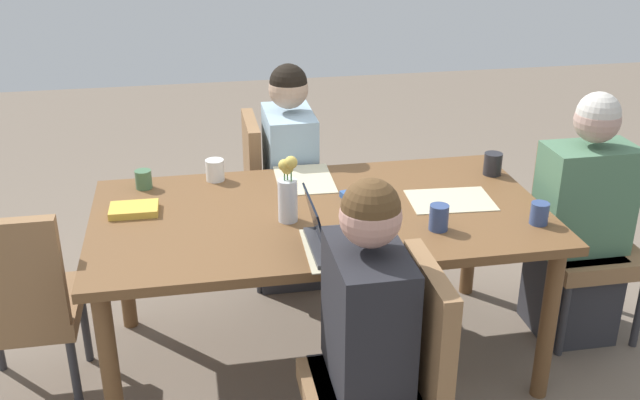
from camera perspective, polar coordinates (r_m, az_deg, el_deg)
The scene contains 21 objects.
ground_plane at distance 3.50m, azimuth 0.00°, elevation -11.96°, with size 10.00×10.00×0.00m, color #756656.
dining_table at distance 3.16m, azimuth 0.00°, elevation -2.09°, with size 1.91×1.03×0.74m.
chair_far_left_near at distance 2.58m, azimuth 5.53°, elevation -13.26°, with size 0.44×0.44×0.90m.
person_far_left_near at distance 2.60m, azimuth 3.57°, elevation -12.21°, with size 0.36×0.40×1.19m.
chair_near_left_mid at distance 3.95m, azimuth -3.50°, elevation 0.72°, with size 0.44×0.44×0.90m.
person_near_left_mid at distance 3.90m, azimuth -2.31°, elevation 0.82°, with size 0.36×0.40×1.19m.
chair_head_left_left_far at distance 3.73m, azimuth 19.55°, elevation -2.17°, with size 0.44×0.44×0.90m.
person_head_left_left_far at distance 3.63m, azimuth 19.34°, elevation -2.38°, with size 0.40×0.36×1.19m.
chair_head_right_right_near at distance 3.20m, azimuth -22.19°, elevation -7.16°, with size 0.44×0.44×0.90m.
flower_vase at distance 2.99m, azimuth -2.50°, elevation 0.64°, with size 0.08×0.08×0.29m.
placemat_far_left_near at distance 2.82m, azimuth 1.48°, elevation -3.75°, with size 0.36×0.26×0.00m, color beige.
placemat_near_left_mid at distance 3.44m, azimuth -1.21°, elevation 1.61°, with size 0.36×0.26×0.00m, color beige.
placemat_head_left_left_far at distance 3.27m, azimuth 9.98°, elevation 0.01°, with size 0.36×0.26×0.00m, color beige.
laptop_far_left_near at distance 2.80m, azimuth 0.92°, elevation -2.97°, with size 0.22×0.32×0.21m.
coffee_mug_near_left at distance 3.58m, azimuth 13.15°, elevation 2.72°, with size 0.09×0.09×0.11m, color #232328.
coffee_mug_near_right at distance 3.12m, azimuth 16.53°, elevation -0.99°, with size 0.07×0.07×0.09m, color #33477A.
coffee_mug_centre_left at distance 2.98m, azimuth 9.13°, elevation -1.34°, with size 0.08×0.08×0.11m, color #33477A.
coffee_mug_centre_right at distance 3.45m, azimuth -8.08°, elevation 2.30°, with size 0.09×0.09×0.10m, color white.
coffee_mug_far_left at distance 3.43m, azimuth -13.42°, elevation 1.56°, with size 0.07×0.07×0.08m, color #47704C.
book_red_cover at distance 3.20m, azimuth -14.12°, elevation -0.72°, with size 0.20×0.14×0.03m, color gold.
book_blue_cover at distance 3.24m, azimuth 3.62°, elevation 0.34°, with size 0.20×0.14×0.03m, color #335693.
Camera 1 is at (0.52, 2.79, 2.06)m, focal length 41.59 mm.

